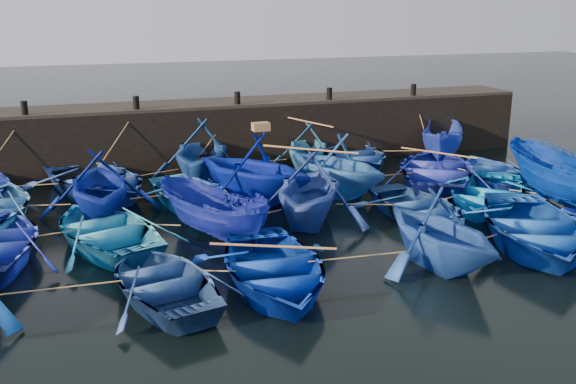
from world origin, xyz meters
name	(u,v)px	position (x,y,z in m)	size (l,w,h in m)	color
ground	(325,247)	(0.00, 0.00, 0.00)	(120.00, 120.00, 0.00)	black
quay_wall	(233,133)	(0.00, 10.50, 1.25)	(26.00, 2.50, 2.50)	black
quay_top	(232,102)	(0.00, 10.50, 2.56)	(26.00, 2.50, 0.12)	black
bollard_0	(24,108)	(-8.00, 9.60, 2.87)	(0.24, 0.24, 0.50)	black
bollard_1	(136,103)	(-4.00, 9.60, 2.87)	(0.24, 0.24, 0.50)	black
bollard_2	(237,98)	(0.00, 9.60, 2.87)	(0.24, 0.24, 0.50)	black
bollard_3	(329,94)	(4.00, 9.60, 2.87)	(0.24, 0.24, 0.50)	black
bollard_4	(413,90)	(8.00, 9.60, 2.87)	(0.24, 0.24, 0.50)	black
boat_1	(96,180)	(-5.77, 7.14, 0.58)	(4.01, 5.60, 1.16)	#224694
boat_2	(201,151)	(-1.88, 7.87, 1.20)	(3.92, 4.54, 2.39)	navy
boat_3	(308,147)	(2.48, 8.08, 0.99)	(3.25, 3.77, 1.98)	#296DAD
boat_4	(354,154)	(4.64, 8.29, 0.49)	(3.41, 4.77, 0.99)	navy
boat_5	(443,142)	(8.48, 7.70, 0.85)	(1.66, 4.41, 1.70)	#18309C
boat_7	(99,183)	(-5.75, 4.55, 1.14)	(3.74, 4.34, 2.29)	navy
boat_8	(193,194)	(-2.81, 4.63, 0.48)	(3.33, 4.65, 0.96)	blue
boat_9	(253,167)	(-0.76, 4.66, 1.23)	(4.04, 4.68, 2.46)	#011594
boat_10	(336,164)	(2.24, 4.56, 1.14)	(3.72, 4.32, 2.27)	blue
boat_11	(437,169)	(6.33, 4.59, 0.60)	(4.13, 5.78, 1.20)	navy
boat_12	(493,172)	(8.37, 4.02, 0.47)	(3.23, 4.51, 0.94)	blue
boat_14	(106,229)	(-5.75, 1.99, 0.50)	(3.48, 4.87, 1.01)	#227DCE
boat_15	(212,214)	(-2.85, 1.50, 0.80)	(1.56, 4.13, 1.60)	navy
boat_16	(309,188)	(0.26, 1.95, 1.16)	(3.80, 4.41, 2.32)	#224095
boat_17	(418,205)	(3.68, 1.34, 0.44)	(3.06, 4.28, 0.89)	navy
boat_18	(486,193)	(6.37, 1.59, 0.52)	(3.56, 4.98, 1.03)	blue
boat_19	(560,179)	(8.73, 0.93, 0.97)	(1.88, 5.00, 1.94)	#00288E
boat_21	(163,280)	(-4.72, -1.81, 0.45)	(3.08, 4.30, 0.89)	navy
boat_22	(273,268)	(-2.17, -2.11, 0.52)	(3.56, 4.98, 1.03)	#032A9C
boat_23	(440,229)	(2.22, -2.28, 1.04)	(3.41, 3.96, 2.08)	#184298
boat_24	(534,227)	(5.49, -1.84, 0.59)	(4.06, 5.67, 1.18)	#0B3CA0
wooden_crate	(261,127)	(-0.46, 4.66, 2.60)	(0.56, 0.39, 0.27)	olive
mooring_ropes	(262,174)	(-0.36, 4.95, 0.88)	(18.23, 11.83, 2.10)	tan
loose_oars	(339,159)	(1.72, 3.13, 1.66)	(10.75, 12.28, 1.35)	#99724C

